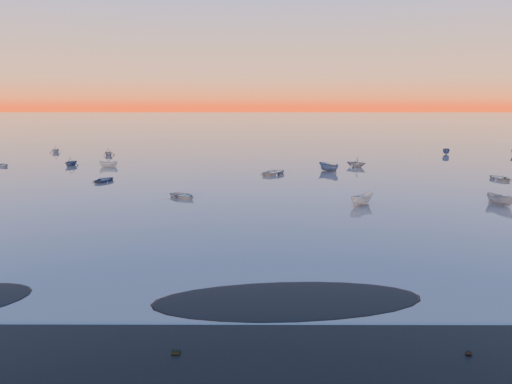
# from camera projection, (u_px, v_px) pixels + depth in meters

# --- Properties ---
(ground) EXTENTS (600.00, 600.00, 0.00)m
(ground) POSITION_uv_depth(u_px,v_px,m) (263.00, 145.00, 127.01)
(ground) COLOR #6A5E58
(ground) RESTS_ON ground
(mud_lobes) EXTENTS (140.00, 6.00, 0.07)m
(mud_lobes) POSITION_uv_depth(u_px,v_px,m) (282.00, 310.00, 27.75)
(mud_lobes) COLOR black
(mud_lobes) RESTS_ON ground
(moored_fleet) EXTENTS (124.00, 58.00, 1.20)m
(moored_fleet) POSITION_uv_depth(u_px,v_px,m) (266.00, 171.00, 80.82)
(moored_fleet) COLOR beige
(moored_fleet) RESTS_ON ground
(boat_near_left) EXTENTS (3.80, 3.93, 0.97)m
(boat_near_left) POSITION_uv_depth(u_px,v_px,m) (183.00, 198.00, 59.02)
(boat_near_left) COLOR beige
(boat_near_left) RESTS_ON ground
(boat_near_center) EXTENTS (3.66, 3.71, 1.27)m
(boat_near_center) POSITION_uv_depth(u_px,v_px,m) (362.00, 205.00, 55.13)
(boat_near_center) COLOR beige
(boat_near_center) RESTS_ON ground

